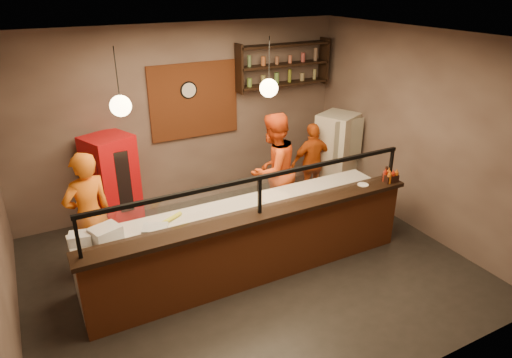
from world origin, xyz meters
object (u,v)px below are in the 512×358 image
cook_mid (273,170)px  pizza_dough (274,197)px  wall_clock (188,90)px  fridge (336,155)px  cook_left (89,215)px  condiment_caddy (390,178)px  cook_right (313,163)px  pepper_mill (386,173)px  red_cooler (112,183)px

cook_mid → pizza_dough: 0.87m
wall_clock → fridge: (2.50, -0.97, -1.31)m
cook_mid → pizza_dough: cook_mid is taller
cook_left → condiment_caddy: cook_left is taller
cook_mid → cook_right: size_ratio=1.29×
cook_left → pepper_mill: bearing=146.1°
fridge → cook_left: bearing=161.8°
fridge → cook_mid: bearing=170.1°
cook_mid → pepper_mill: (1.22, -1.30, 0.20)m
cook_mid → pepper_mill: cook_mid is taller
fridge → red_cooler: 4.06m
cook_left → cook_mid: (2.93, 0.09, 0.05)m
wall_clock → cook_left: bearing=-143.9°
wall_clock → cook_mid: size_ratio=0.16×
wall_clock → cook_left: (-2.05, -1.49, -1.19)m
pizza_dough → pepper_mill: 1.74m
fridge → condiment_caddy: (-0.40, -1.82, 0.32)m
condiment_caddy → pizza_dough: bearing=158.9°
pizza_dough → condiment_caddy: (1.64, -0.63, 0.21)m
cook_left → cook_right: size_ratio=1.21×
fridge → pizza_dough: bearing=-174.4°
cook_right → pepper_mill: bearing=98.9°
red_cooler → condiment_caddy: size_ratio=7.96×
cook_right → fridge: 0.55m
red_cooler → cook_right: bearing=-33.7°
red_cooler → pizza_dough: 2.71m
cook_left → pepper_mill: 4.33m
cook_right → condiment_caddy: cook_right is taller
cook_left → condiment_caddy: (4.15, -1.31, 0.21)m
pizza_dough → condiment_caddy: condiment_caddy is taller
cook_left → fridge: bearing=168.9°
cook_left → fridge: (4.55, 0.52, -0.11)m
red_cooler → condiment_caddy: bearing=-57.0°
cook_mid → pizza_dough: size_ratio=3.99×
condiment_caddy → pepper_mill: 0.11m
cook_mid → red_cooler: (-2.39, 1.09, -0.16)m
wall_clock → pepper_mill: size_ratio=1.47×
cook_mid → red_cooler: 2.63m
cook_left → pizza_dough: cook_left is taller
fridge → pizza_dough: fridge is taller
cook_left → pepper_mill: size_ratio=8.89×
cook_right → condiment_caddy: size_ratio=7.44×
cook_mid → pepper_mill: bearing=114.5°
wall_clock → cook_mid: wall_clock is taller
red_cooler → pizza_dough: bearing=-65.7°
red_cooler → pizza_dough: size_ratio=3.32×
wall_clock → condiment_caddy: size_ratio=1.49×
fridge → condiment_caddy: 1.90m
cook_right → pepper_mill: 1.75m
pizza_dough → pepper_mill: pepper_mill is taller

